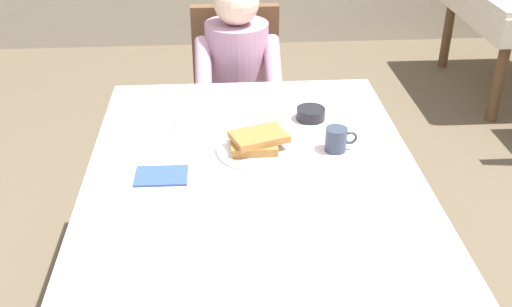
{
  "coord_description": "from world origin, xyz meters",
  "views": [
    {
      "loc": [
        -0.11,
        -1.66,
        1.78
      ],
      "look_at": [
        0.01,
        0.04,
        0.79
      ],
      "focal_mm": 42.15,
      "sensor_mm": 36.0,
      "label": 1
    }
  ],
  "objects_px": {
    "chair_diner": "(237,88)",
    "fork_left_of_plate": "(202,155)",
    "plate_breakfast": "(257,149)",
    "knife_right_of_plate": "(312,151)",
    "bowl_butter": "(311,114)",
    "syrup_pitcher": "(181,121)",
    "diner_person": "(238,75)",
    "cup_coffee": "(337,139)",
    "dining_table_main": "(254,196)",
    "spoon_near_edge": "(260,199)",
    "breakfast_stack": "(256,141)"
  },
  "relations": [
    {
      "from": "cup_coffee",
      "to": "syrup_pitcher",
      "type": "distance_m",
      "value": 0.57
    },
    {
      "from": "chair_diner",
      "to": "cup_coffee",
      "type": "xyz_separation_m",
      "value": [
        0.31,
        -1.03,
        0.25
      ]
    },
    {
      "from": "breakfast_stack",
      "to": "bowl_butter",
      "type": "xyz_separation_m",
      "value": [
        0.23,
        0.24,
        -0.02
      ]
    },
    {
      "from": "spoon_near_edge",
      "to": "knife_right_of_plate",
      "type": "bearing_deg",
      "value": 53.94
    },
    {
      "from": "fork_left_of_plate",
      "to": "knife_right_of_plate",
      "type": "bearing_deg",
      "value": -85.11
    },
    {
      "from": "cup_coffee",
      "to": "knife_right_of_plate",
      "type": "distance_m",
      "value": 0.1
    },
    {
      "from": "bowl_butter",
      "to": "chair_diner",
      "type": "bearing_deg",
      "value": 107.94
    },
    {
      "from": "chair_diner",
      "to": "fork_left_of_plate",
      "type": "height_order",
      "value": "chair_diner"
    },
    {
      "from": "fork_left_of_plate",
      "to": "spoon_near_edge",
      "type": "distance_m",
      "value": 0.33
    },
    {
      "from": "knife_right_of_plate",
      "to": "plate_breakfast",
      "type": "bearing_deg",
      "value": 85.39
    },
    {
      "from": "syrup_pitcher",
      "to": "fork_left_of_plate",
      "type": "xyz_separation_m",
      "value": [
        0.08,
        -0.19,
        -0.04
      ]
    },
    {
      "from": "chair_diner",
      "to": "knife_right_of_plate",
      "type": "bearing_deg",
      "value": 102.04
    },
    {
      "from": "fork_left_of_plate",
      "to": "dining_table_main",
      "type": "bearing_deg",
      "value": -121.8
    },
    {
      "from": "syrup_pitcher",
      "to": "knife_right_of_plate",
      "type": "relative_size",
      "value": 0.4
    },
    {
      "from": "syrup_pitcher",
      "to": "spoon_near_edge",
      "type": "bearing_deg",
      "value": -61.78
    },
    {
      "from": "diner_person",
      "to": "cup_coffee",
      "type": "distance_m",
      "value": 0.94
    },
    {
      "from": "spoon_near_edge",
      "to": "syrup_pitcher",
      "type": "bearing_deg",
      "value": 117.92
    },
    {
      "from": "knife_right_of_plate",
      "to": "fork_left_of_plate",
      "type": "bearing_deg",
      "value": 91.4
    },
    {
      "from": "fork_left_of_plate",
      "to": "chair_diner",
      "type": "bearing_deg",
      "value": -3.7
    },
    {
      "from": "cup_coffee",
      "to": "knife_right_of_plate",
      "type": "relative_size",
      "value": 0.56
    },
    {
      "from": "dining_table_main",
      "to": "fork_left_of_plate",
      "type": "xyz_separation_m",
      "value": [
        -0.17,
        0.13,
        0.09
      ]
    },
    {
      "from": "syrup_pitcher",
      "to": "diner_person",
      "type": "bearing_deg",
      "value": 71.27
    },
    {
      "from": "dining_table_main",
      "to": "chair_diner",
      "type": "relative_size",
      "value": 1.64
    },
    {
      "from": "diner_person",
      "to": "cup_coffee",
      "type": "xyz_separation_m",
      "value": [
        0.31,
        -0.88,
        0.11
      ]
    },
    {
      "from": "diner_person",
      "to": "knife_right_of_plate",
      "type": "height_order",
      "value": "diner_person"
    },
    {
      "from": "syrup_pitcher",
      "to": "fork_left_of_plate",
      "type": "relative_size",
      "value": 0.44
    },
    {
      "from": "spoon_near_edge",
      "to": "bowl_butter",
      "type": "bearing_deg",
      "value": 65.95
    },
    {
      "from": "syrup_pitcher",
      "to": "spoon_near_edge",
      "type": "relative_size",
      "value": 0.53
    },
    {
      "from": "plate_breakfast",
      "to": "breakfast_stack",
      "type": "height_order",
      "value": "breakfast_stack"
    },
    {
      "from": "chair_diner",
      "to": "plate_breakfast",
      "type": "xyz_separation_m",
      "value": [
        0.03,
        -1.02,
        0.22
      ]
    },
    {
      "from": "plate_breakfast",
      "to": "cup_coffee",
      "type": "bearing_deg",
      "value": -2.34
    },
    {
      "from": "dining_table_main",
      "to": "fork_left_of_plate",
      "type": "distance_m",
      "value": 0.23
    },
    {
      "from": "chair_diner",
      "to": "syrup_pitcher",
      "type": "bearing_deg",
      "value": 74.52
    },
    {
      "from": "cup_coffee",
      "to": "fork_left_of_plate",
      "type": "relative_size",
      "value": 0.63
    },
    {
      "from": "plate_breakfast",
      "to": "cup_coffee",
      "type": "relative_size",
      "value": 2.48
    },
    {
      "from": "knife_right_of_plate",
      "to": "dining_table_main",
      "type": "bearing_deg",
      "value": 122.53
    },
    {
      "from": "dining_table_main",
      "to": "bowl_butter",
      "type": "distance_m",
      "value": 0.47
    },
    {
      "from": "chair_diner",
      "to": "spoon_near_edge",
      "type": "relative_size",
      "value": 6.2
    },
    {
      "from": "cup_coffee",
      "to": "knife_right_of_plate",
      "type": "bearing_deg",
      "value": -174.23
    },
    {
      "from": "plate_breakfast",
      "to": "fork_left_of_plate",
      "type": "xyz_separation_m",
      "value": [
        -0.19,
        -0.02,
        -0.01
      ]
    },
    {
      "from": "cup_coffee",
      "to": "plate_breakfast",
      "type": "bearing_deg",
      "value": 177.66
    },
    {
      "from": "knife_right_of_plate",
      "to": "bowl_butter",
      "type": "bearing_deg",
      "value": -6.0
    },
    {
      "from": "bowl_butter",
      "to": "syrup_pitcher",
      "type": "relative_size",
      "value": 1.37
    },
    {
      "from": "bowl_butter",
      "to": "spoon_near_edge",
      "type": "bearing_deg",
      "value": -113.75
    },
    {
      "from": "breakfast_stack",
      "to": "spoon_near_edge",
      "type": "height_order",
      "value": "breakfast_stack"
    },
    {
      "from": "chair_diner",
      "to": "spoon_near_edge",
      "type": "height_order",
      "value": "chair_diner"
    },
    {
      "from": "cup_coffee",
      "to": "fork_left_of_plate",
      "type": "bearing_deg",
      "value": -178.93
    },
    {
      "from": "plate_breakfast",
      "to": "syrup_pitcher",
      "type": "height_order",
      "value": "syrup_pitcher"
    },
    {
      "from": "syrup_pitcher",
      "to": "knife_right_of_plate",
      "type": "xyz_separation_m",
      "value": [
        0.46,
        -0.19,
        -0.04
      ]
    },
    {
      "from": "cup_coffee",
      "to": "dining_table_main",
      "type": "bearing_deg",
      "value": -155.42
    }
  ]
}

